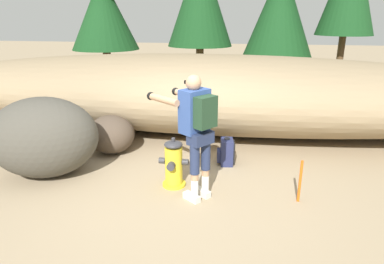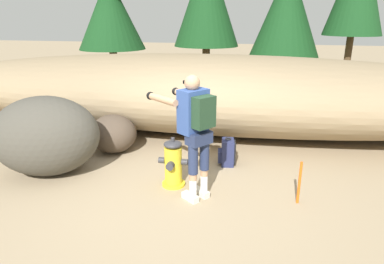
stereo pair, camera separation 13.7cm
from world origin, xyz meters
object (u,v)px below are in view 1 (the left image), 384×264
(utility_worker, at_px, (195,123))
(spare_backpack, at_px, (226,152))
(survey_stake, at_px, (300,181))
(boulder_mid, at_px, (111,134))
(fire_hydrant, at_px, (174,164))
(boulder_large, at_px, (44,137))

(utility_worker, relative_size, spare_backpack, 3.61)
(spare_backpack, xyz_separation_m, survey_stake, (1.06, -1.08, 0.08))
(boulder_mid, bearing_deg, survey_stake, -21.56)
(boulder_mid, bearing_deg, utility_worker, -37.60)
(fire_hydrant, xyz_separation_m, boulder_mid, (-1.41, 1.09, 0.01))
(utility_worker, bearing_deg, fire_hydrant, 0.38)
(fire_hydrant, height_order, boulder_mid, fire_hydrant)
(boulder_mid, bearing_deg, spare_backpack, -4.67)
(boulder_large, height_order, boulder_mid, boulder_large)
(fire_hydrant, distance_m, boulder_large, 2.06)
(survey_stake, bearing_deg, boulder_mid, 158.44)
(spare_backpack, xyz_separation_m, boulder_large, (-2.75, -0.88, 0.41))
(fire_hydrant, relative_size, spare_backpack, 1.59)
(utility_worker, height_order, boulder_large, utility_worker)
(spare_backpack, bearing_deg, fire_hydrant, 44.77)
(fire_hydrant, distance_m, survey_stake, 1.77)
(utility_worker, bearing_deg, spare_backpack, -68.00)
(utility_worker, xyz_separation_m, survey_stake, (1.40, 0.11, -0.78))
(spare_backpack, bearing_deg, boulder_large, 10.01)
(boulder_large, xyz_separation_m, boulder_mid, (0.63, 1.05, -0.28))
(fire_hydrant, distance_m, spare_backpack, 1.16)
(spare_backpack, bearing_deg, boulder_mid, -12.34)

